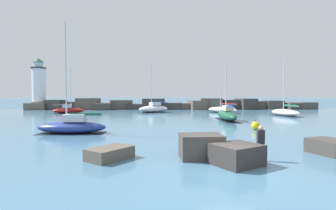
# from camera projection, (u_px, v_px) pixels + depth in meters

# --- Properties ---
(ground_plane) EXTENTS (600.00, 600.00, 0.00)m
(ground_plane) POSITION_uv_depth(u_px,v_px,m) (232.00, 169.00, 11.88)
(ground_plane) COLOR teal
(open_sea_beyond) EXTENTS (400.00, 116.00, 0.01)m
(open_sea_beyond) POSITION_uv_depth(u_px,v_px,m) (165.00, 102.00, 119.49)
(open_sea_beyond) COLOR #386684
(open_sea_beyond) RESTS_ON ground
(breakwater_jetty) EXTENTS (65.11, 6.57, 2.54)m
(breakwater_jetty) POSITION_uv_depth(u_px,v_px,m) (177.00, 105.00, 59.54)
(breakwater_jetty) COLOR brown
(breakwater_jetty) RESTS_ON ground
(lighthouse) EXTENTS (3.82, 3.82, 11.44)m
(lighthouse) POSITION_uv_depth(u_px,v_px,m) (39.00, 88.00, 58.43)
(lighthouse) COLOR gray
(lighthouse) RESTS_ON ground
(foreground_rocks) EXTENTS (14.79, 4.67, 1.27)m
(foreground_rocks) POSITION_uv_depth(u_px,v_px,m) (226.00, 150.00, 13.77)
(foreground_rocks) COLOR #423D38
(foreground_rocks) RESTS_ON ground
(sailboat_moored_0) EXTENTS (5.71, 3.44, 8.46)m
(sailboat_moored_0) POSITION_uv_depth(u_px,v_px,m) (68.00, 110.00, 46.84)
(sailboat_moored_0) COLOR maroon
(sailboat_moored_0) RESTS_ON ground
(sailboat_moored_1) EXTENTS (6.45, 5.23, 9.63)m
(sailboat_moored_1) POSITION_uv_depth(u_px,v_px,m) (154.00, 108.00, 49.06)
(sailboat_moored_1) COLOR white
(sailboat_moored_1) RESTS_ON ground
(sailboat_moored_2) EXTENTS (5.45, 5.85, 9.27)m
(sailboat_moored_2) POSITION_uv_depth(u_px,v_px,m) (222.00, 110.00, 48.05)
(sailboat_moored_2) COLOR white
(sailboat_moored_2) RESTS_ON ground
(sailboat_moored_3) EXTENTS (5.99, 2.34, 9.65)m
(sailboat_moored_3) POSITION_uv_depth(u_px,v_px,m) (72.00, 126.00, 22.88)
(sailboat_moored_3) COLOR navy
(sailboat_moored_3) RESTS_ON ground
(sailboat_moored_4) EXTENTS (3.27, 6.07, 8.84)m
(sailboat_moored_4) POSITION_uv_depth(u_px,v_px,m) (285.00, 112.00, 40.98)
(sailboat_moored_4) COLOR white
(sailboat_moored_4) RESTS_ON ground
(sailboat_moored_5) EXTENTS (2.14, 8.05, 7.74)m
(sailboat_moored_5) POSITION_uv_depth(u_px,v_px,m) (227.00, 115.00, 34.31)
(sailboat_moored_5) COLOR #195138
(sailboat_moored_5) RESTS_ON ground
(mooring_buoy_orange_near) EXTENTS (0.79, 0.79, 0.99)m
(mooring_buoy_orange_near) POSITION_uv_depth(u_px,v_px,m) (255.00, 126.00, 25.22)
(mooring_buoy_orange_near) COLOR yellow
(mooring_buoy_orange_near) RESTS_ON ground
(person_on_rocks) EXTENTS (0.36, 0.24, 1.82)m
(person_on_rocks) POSITION_uv_depth(u_px,v_px,m) (261.00, 141.00, 13.41)
(person_on_rocks) COLOR #282833
(person_on_rocks) RESTS_ON ground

